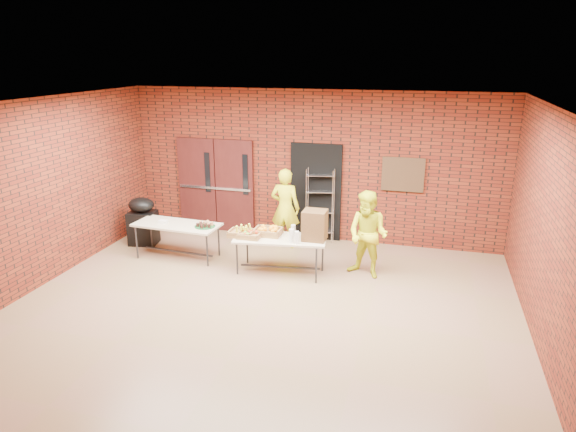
# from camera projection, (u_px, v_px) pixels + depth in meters

# --- Properties ---
(room) EXTENTS (8.08, 7.08, 3.28)m
(room) POSITION_uv_depth(u_px,v_px,m) (260.00, 214.00, 7.67)
(room) COLOR #8D704C
(room) RESTS_ON ground
(double_doors) EXTENTS (1.78, 0.12, 2.10)m
(double_doors) POSITION_uv_depth(u_px,v_px,m) (216.00, 185.00, 11.55)
(double_doors) COLOR #411512
(double_doors) RESTS_ON room
(dark_doorway) EXTENTS (1.10, 0.06, 2.10)m
(dark_doorway) POSITION_uv_depth(u_px,v_px,m) (316.00, 192.00, 10.99)
(dark_doorway) COLOR black
(dark_doorway) RESTS_ON room
(bronze_plaque) EXTENTS (0.85, 0.04, 0.70)m
(bronze_plaque) POSITION_uv_depth(u_px,v_px,m) (403.00, 174.00, 10.38)
(bronze_plaque) COLOR #472E1C
(bronze_plaque) RESTS_ON room
(wire_rack) EXTENTS (0.61, 0.31, 1.59)m
(wire_rack) POSITION_uv_depth(u_px,v_px,m) (320.00, 206.00, 10.91)
(wire_rack) COLOR #B9B9C0
(wire_rack) RESTS_ON room
(table_left) EXTENTS (1.74, 0.82, 0.70)m
(table_left) POSITION_uv_depth(u_px,v_px,m) (177.00, 227.00, 10.08)
(table_left) COLOR beige
(table_left) RESTS_ON room
(table_right) EXTENTS (1.75, 0.91, 0.69)m
(table_right) POSITION_uv_depth(u_px,v_px,m) (280.00, 241.00, 9.35)
(table_right) COLOR beige
(table_right) RESTS_ON room
(basket_bananas) EXTENTS (0.44, 0.35, 0.14)m
(basket_bananas) POSITION_uv_depth(u_px,v_px,m) (241.00, 233.00, 9.41)
(basket_bananas) COLOR #AD8A45
(basket_bananas) RESTS_ON table_right
(basket_oranges) EXTENTS (0.49, 0.38, 0.15)m
(basket_oranges) POSITION_uv_depth(u_px,v_px,m) (268.00, 231.00, 9.47)
(basket_oranges) COLOR #AD8A45
(basket_oranges) RESTS_ON table_right
(basket_apples) EXTENTS (0.41, 0.32, 0.13)m
(basket_apples) POSITION_uv_depth(u_px,v_px,m) (249.00, 235.00, 9.32)
(basket_apples) COLOR #AD8A45
(basket_apples) RESTS_ON table_right
(muffin_tray) EXTENTS (0.40, 0.40, 0.10)m
(muffin_tray) POSITION_uv_depth(u_px,v_px,m) (205.00, 225.00, 9.88)
(muffin_tray) COLOR #155224
(muffin_tray) RESTS_ON table_left
(napkin_box) EXTENTS (0.17, 0.11, 0.06)m
(napkin_box) POSITION_uv_depth(u_px,v_px,m) (163.00, 222.00, 10.10)
(napkin_box) COLOR white
(napkin_box) RESTS_ON table_left
(coffee_dispenser) EXTENTS (0.42, 0.37, 0.55)m
(coffee_dispenser) POSITION_uv_depth(u_px,v_px,m) (315.00, 225.00, 9.16)
(coffee_dispenser) COLOR brown
(coffee_dispenser) RESTS_ON table_right
(cup_stack_front) EXTENTS (0.08, 0.08, 0.24)m
(cup_stack_front) POSITION_uv_depth(u_px,v_px,m) (291.00, 236.00, 9.08)
(cup_stack_front) COLOR white
(cup_stack_front) RESTS_ON table_right
(cup_stack_mid) EXTENTS (0.08, 0.08, 0.23)m
(cup_stack_mid) POSITION_uv_depth(u_px,v_px,m) (297.00, 238.00, 9.00)
(cup_stack_mid) COLOR white
(cup_stack_mid) RESTS_ON table_right
(cup_stack_back) EXTENTS (0.09, 0.09, 0.26)m
(cup_stack_back) POSITION_uv_depth(u_px,v_px,m) (293.00, 232.00, 9.27)
(cup_stack_back) COLOR white
(cup_stack_back) RESTS_ON table_right
(covered_grill) EXTENTS (0.63, 0.55, 1.02)m
(covered_grill) POSITION_uv_depth(u_px,v_px,m) (143.00, 221.00, 10.84)
(covered_grill) COLOR black
(covered_grill) RESTS_ON room
(volunteer_woman) EXTENTS (0.61, 0.40, 1.67)m
(volunteer_woman) POSITION_uv_depth(u_px,v_px,m) (285.00, 208.00, 10.59)
(volunteer_woman) COLOR yellow
(volunteer_woman) RESTS_ON room
(volunteer_man) EXTENTS (0.94, 0.84, 1.59)m
(volunteer_man) POSITION_uv_depth(u_px,v_px,m) (368.00, 235.00, 9.17)
(volunteer_man) COLOR yellow
(volunteer_man) RESTS_ON room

